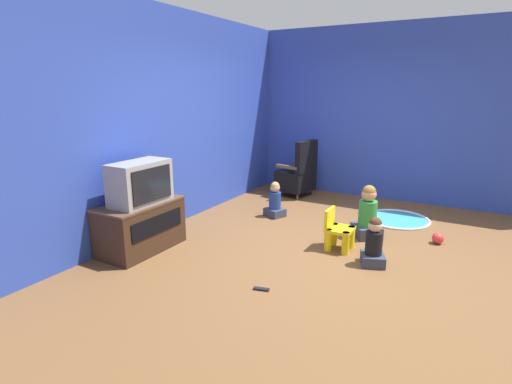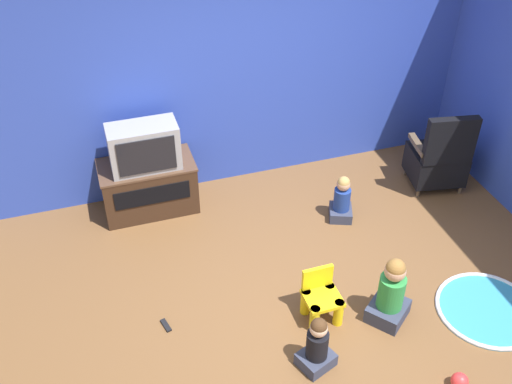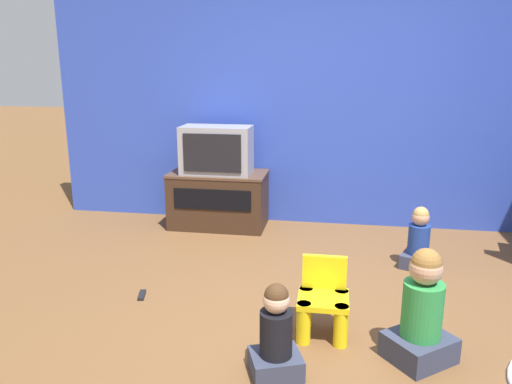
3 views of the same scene
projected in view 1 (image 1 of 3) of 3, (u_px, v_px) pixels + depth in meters
name	position (u px, v px, depth m)	size (l,w,h in m)	color
ground_plane	(324.00, 245.00, 4.84)	(30.00, 30.00, 0.00)	brown
wall_back	(171.00, 120.00, 5.34)	(5.61, 0.12, 2.85)	#2D47B2
wall_right	(406.00, 115.00, 6.43)	(0.12, 5.21, 2.85)	#2D47B2
tv_cabinet	(141.00, 225.00, 4.62)	(0.99, 0.54, 0.57)	#382316
television	(140.00, 183.00, 4.47)	(0.70, 0.37, 0.48)	#939399
black_armchair	(298.00, 175.00, 6.96)	(0.66, 0.62, 0.98)	brown
yellow_kid_chair	(338.00, 233.00, 4.67)	(0.31, 0.30, 0.48)	yellow
play_mat	(397.00, 219.00, 5.75)	(0.92, 0.92, 0.04)	teal
child_watching_left	(275.00, 201.00, 5.86)	(0.31, 0.33, 0.52)	#33384C
child_watching_center	(374.00, 244.00, 4.24)	(0.34, 0.32, 0.53)	#33384C
child_watching_right	(367.00, 215.00, 5.02)	(0.46, 0.45, 0.68)	#33384C
toy_ball	(438.00, 238.00, 4.85)	(0.14, 0.14, 0.14)	red
remote_control	(261.00, 289.00, 3.74)	(0.08, 0.16, 0.02)	black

